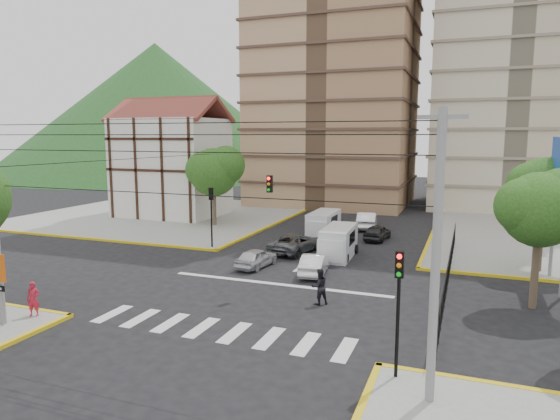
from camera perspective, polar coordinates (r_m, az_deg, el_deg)
The scene contains 25 objects.
ground at distance 27.41m, azimuth -1.15°, elevation -9.16°, with size 160.00×160.00×0.00m, color black.
sidewalk_nw at distance 53.95m, azimuth -12.96°, elevation -0.49°, with size 26.00×26.00×0.15m, color gray.
crosswalk_stripes at distance 22.29m, azimuth -7.10°, elevation -13.46°, with size 12.00×2.40×0.01m, color silver.
stop_line at distance 28.47m, azimuth -0.23°, elevation -8.47°, with size 13.00×0.40×0.01m, color silver.
tower_tan at distance 64.19m, azimuth 6.48°, elevation 22.61°, with size 18.00×16.00×48.00m, color #956C4A.
tudor_building at distance 52.85m, azimuth -12.24°, elevation 5.00°, with size 10.80×8.05×12.23m.
distant_hill at distance 114.49m, azimuth -13.89°, elevation 11.12°, with size 70.00×70.00×28.00m, color #1A4E1D.
park_fence at distance 29.90m, azimuth 18.67°, elevation -8.11°, with size 0.10×22.50×1.66m, color black, non-canonical shape.
tree_park_a at distance 26.62m, azimuth 27.75°, elevation 0.38°, with size 4.41×3.60×6.83m.
tree_park_c at distance 33.62m, azimuth 28.12°, elevation 2.42°, with size 4.65×3.80×7.25m.
tree_tudor at distance 45.81m, azimuth -7.49°, elevation 4.56°, with size 5.39×4.40×7.43m.
traffic_light_se at distance 17.33m, azimuth 13.40°, elevation -9.23°, with size 0.28×0.22×4.40m.
traffic_light_nw at distance 36.90m, azimuth -7.86°, elevation 0.32°, with size 0.28×0.22×4.40m.
traffic_light_hanging at distance 24.36m, azimuth -2.98°, elevation 2.80°, with size 18.00×9.12×0.92m.
utility_pole_se at distance 15.63m, azimuth 17.40°, elevation -5.03°, with size 1.40×0.28×9.00m.
van_right_lane at distance 34.38m, azimuth 6.63°, elevation -3.79°, with size 2.06×4.78×2.12m.
van_left_lane at distance 41.19m, azimuth 4.91°, elevation -1.73°, with size 1.98×4.64×2.09m.
car_silver_front_left at distance 31.91m, azimuth -2.74°, elevation -5.47°, with size 1.45×3.60×1.23m, color silver.
car_white_front_right at distance 30.33m, azimuth 3.95°, elevation -6.17°, with size 1.36×3.90×1.29m, color silver.
car_grey_mid_left at distance 35.88m, azimuth 1.80°, elevation -3.77°, with size 2.29×4.97×1.38m, color #5B5F63.
car_silver_rear_left at distance 46.80m, azimuth 5.27°, elevation -0.87°, with size 2.01×4.94×1.43m, color #B6B5BA.
car_darkgrey_mid_right at distance 40.72m, azimuth 11.07°, elevation -2.53°, with size 1.49×3.71×1.27m, color #232325.
car_white_rear_right at distance 45.53m, azimuth 9.90°, elevation -1.16°, with size 1.62×4.64×1.53m, color white.
pedestrian_sw_corner at distance 25.65m, azimuth -26.36°, elevation -9.10°, with size 0.58×0.38×1.60m, color red.
pedestrian_crosswalk at distance 25.07m, azimuth 4.52°, elevation -8.72°, with size 0.88×0.69×1.81m, color black.
Camera 1 is at (9.82, -24.20, 8.33)m, focal length 32.00 mm.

